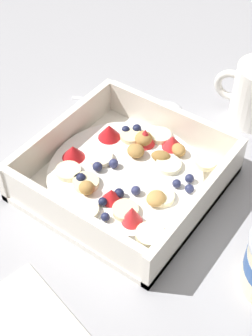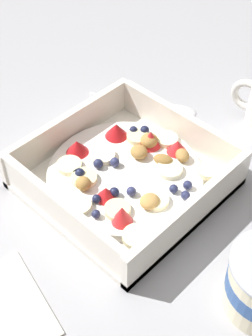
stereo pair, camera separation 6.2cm
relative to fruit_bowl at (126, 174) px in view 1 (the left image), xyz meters
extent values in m
plane|color=#9E9EA3|center=(0.00, -0.02, -0.02)|extent=(2.40, 2.40, 0.00)
cube|color=white|center=(0.00, 0.00, -0.01)|extent=(0.23, 0.23, 0.01)
cube|color=white|center=(0.00, -0.11, 0.01)|extent=(0.23, 0.01, 0.06)
cube|color=white|center=(0.00, 0.11, 0.01)|extent=(0.23, 0.01, 0.06)
cube|color=white|center=(-0.11, 0.00, 0.01)|extent=(0.01, 0.21, 0.06)
cube|color=white|center=(0.11, 0.00, 0.01)|extent=(0.01, 0.21, 0.06)
cylinder|color=white|center=(0.00, 0.00, 0.00)|extent=(0.20, 0.20, 0.01)
cylinder|color=#F4EAB7|center=(0.01, 0.06, 0.01)|extent=(0.03, 0.03, 0.01)
cylinder|color=beige|center=(0.06, 0.04, 0.01)|extent=(0.04, 0.04, 0.01)
cylinder|color=#F7EFC6|center=(0.01, -0.04, 0.01)|extent=(0.05, 0.05, 0.01)
cylinder|color=#F4EAB7|center=(0.08, 0.00, 0.01)|extent=(0.04, 0.04, 0.01)
cylinder|color=beige|center=(-0.06, -0.03, 0.01)|extent=(0.04, 0.04, 0.01)
cylinder|color=#F7EFC6|center=(-0.04, 0.04, 0.01)|extent=(0.04, 0.04, 0.01)
cylinder|color=#F4EAB7|center=(0.05, -0.06, 0.01)|extent=(0.04, 0.04, 0.01)
cylinder|color=beige|center=(0.05, -0.03, 0.01)|extent=(0.04, 0.04, 0.01)
cylinder|color=#F4EAB7|center=(0.07, 0.08, 0.01)|extent=(0.05, 0.05, 0.01)
cylinder|color=beige|center=(-0.07, 0.08, 0.01)|extent=(0.03, 0.03, 0.01)
cylinder|color=#F4EAB7|center=(-0.08, 0.00, 0.01)|extent=(0.04, 0.04, 0.01)
cone|color=red|center=(0.02, -0.07, 0.01)|extent=(0.04, 0.04, 0.02)
cone|color=red|center=(0.06, 0.05, 0.02)|extent=(0.03, 0.03, 0.03)
cone|color=red|center=(-0.06, -0.01, 0.02)|extent=(0.04, 0.04, 0.02)
cone|color=red|center=(-0.07, 0.02, 0.01)|extent=(0.04, 0.04, 0.02)
cone|color=red|center=(0.05, 0.01, 0.01)|extent=(0.04, 0.04, 0.02)
cone|color=red|center=(-0.04, -0.06, 0.02)|extent=(0.04, 0.04, 0.02)
sphere|color=navy|center=(0.00, -0.02, 0.01)|extent=(0.01, 0.01, 0.01)
sphere|color=#191E3D|center=(0.06, 0.01, 0.01)|extent=(0.01, 0.01, 0.01)
sphere|color=#23284C|center=(0.08, 0.03, 0.01)|extent=(0.01, 0.01, 0.01)
sphere|color=#23284C|center=(-0.01, 0.07, 0.01)|extent=(0.01, 0.01, 0.01)
sphere|color=#23284C|center=(-0.06, -0.01, 0.01)|extent=(0.01, 0.01, 0.01)
sphere|color=navy|center=(0.02, 0.03, 0.01)|extent=(0.01, 0.01, 0.01)
sphere|color=#23284C|center=(-0.02, 0.08, 0.01)|extent=(0.01, 0.01, 0.01)
sphere|color=#23284C|center=(0.02, -0.03, 0.01)|extent=(0.01, 0.01, 0.01)
sphere|color=#191E3D|center=(-0.06, -0.04, 0.01)|extent=(0.01, 0.01, 0.01)
sphere|color=#191E3D|center=(0.05, -0.04, 0.01)|extent=(0.01, 0.01, 0.01)
sphere|color=#191E3D|center=(-0.07, -0.03, 0.01)|extent=(0.01, 0.01, 0.01)
sphere|color=#191E3D|center=(0.04, 0.02, 0.01)|extent=(0.01, 0.01, 0.01)
sphere|color=#23284C|center=(-0.03, 0.07, 0.01)|extent=(0.01, 0.01, 0.01)
ellipsoid|color=#AD7F42|center=(-0.03, -0.01, 0.01)|extent=(0.03, 0.03, 0.02)
ellipsoid|color=#AD7F42|center=(-0.06, -0.01, 0.01)|extent=(0.03, 0.03, 0.02)
ellipsoid|color=olive|center=(-0.04, 0.02, 0.01)|extent=(0.03, 0.03, 0.01)
ellipsoid|color=#AD7F42|center=(-0.07, 0.04, 0.01)|extent=(0.03, 0.03, 0.01)
ellipsoid|color=tan|center=(0.02, 0.06, 0.01)|extent=(0.03, 0.03, 0.01)
ellipsoid|color=#AD7F42|center=(0.06, -0.02, 0.01)|extent=(0.02, 0.02, 0.02)
ellipsoid|color=silver|center=(-0.17, -0.04, -0.01)|extent=(0.05, 0.06, 0.01)
cylinder|color=silver|center=(-0.13, -0.12, -0.02)|extent=(0.06, 0.11, 0.01)
torus|color=white|center=(-0.21, 0.04, 0.03)|extent=(0.02, 0.05, 0.05)
cube|color=silver|center=(0.24, 0.03, -0.02)|extent=(0.14, 0.14, 0.01)
camera|label=1|loc=(0.35, 0.25, 0.46)|focal=51.92mm
camera|label=2|loc=(0.31, 0.30, 0.46)|focal=51.92mm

